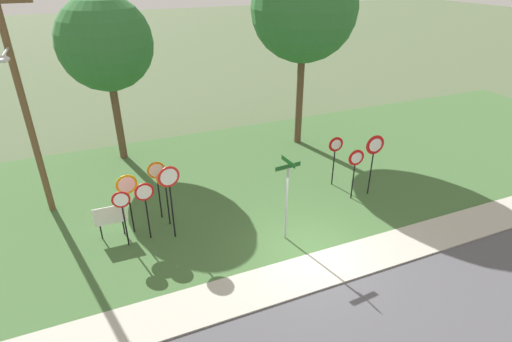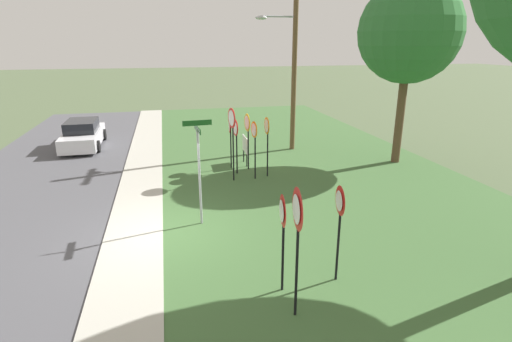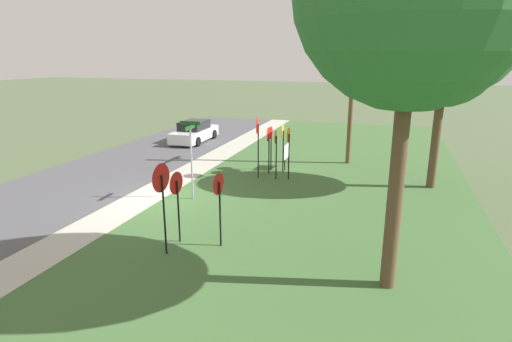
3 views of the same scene
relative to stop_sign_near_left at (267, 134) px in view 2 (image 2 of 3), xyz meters
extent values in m
plane|color=#4C5B3D|center=(4.24, -4.13, -1.77)|extent=(160.00, 160.00, 0.00)
cube|color=#ADAA9E|center=(4.24, -4.93, -1.74)|extent=(44.00, 1.60, 0.06)
cube|color=#3D6033|center=(4.24, 1.87, -1.75)|extent=(44.00, 12.00, 0.04)
cylinder|color=black|center=(0.00, 0.03, -0.67)|extent=(0.06, 0.06, 2.13)
cylinder|color=orange|center=(0.00, -0.01, 0.35)|extent=(0.66, 0.04, 0.66)
cylinder|color=white|center=(0.00, -0.03, 0.35)|extent=(0.52, 0.02, 0.52)
cylinder|color=black|center=(-1.12, -0.52, -0.70)|extent=(0.06, 0.06, 2.07)
cylinder|color=gold|center=(-1.12, -0.56, 0.28)|extent=(0.74, 0.09, 0.74)
cylinder|color=white|center=(-1.12, -0.58, 0.28)|extent=(0.57, 0.06, 0.58)
cylinder|color=black|center=(-1.41, -1.22, -0.78)|extent=(0.06, 0.06, 1.91)
cylinder|color=red|center=(-1.41, -1.26, 0.13)|extent=(0.61, 0.08, 0.61)
cylinder|color=white|center=(-1.41, -1.27, 0.13)|extent=(0.47, 0.05, 0.48)
cylinder|color=black|center=(-0.63, -1.10, -0.75)|extent=(0.06, 0.06, 1.97)
cylinder|color=red|center=(-0.63, -1.14, 0.19)|extent=(0.66, 0.10, 0.66)
cylinder|color=white|center=(-0.63, -1.16, 0.19)|extent=(0.51, 0.06, 0.52)
cylinder|color=black|center=(0.20, -1.38, -0.47)|extent=(0.06, 0.06, 2.52)
cylinder|color=red|center=(0.20, -1.42, 0.74)|extent=(0.76, 0.16, 0.76)
cylinder|color=white|center=(0.20, -1.44, 0.74)|extent=(0.59, 0.11, 0.59)
cylinder|color=black|center=(0.19, -0.52, -0.71)|extent=(0.06, 0.06, 2.04)
cylinder|color=orange|center=(0.19, -0.56, 0.26)|extent=(0.63, 0.11, 0.63)
cylinder|color=white|center=(0.19, -0.58, 0.26)|extent=(0.49, 0.07, 0.49)
cylinder|color=black|center=(7.47, -0.28, -0.73)|extent=(0.06, 0.06, 2.00)
cone|color=red|center=(7.47, -0.32, 0.21)|extent=(0.66, 0.11, 0.66)
cone|color=white|center=(7.47, -0.34, 0.21)|extent=(0.45, 0.07, 0.45)
cylinder|color=black|center=(7.58, -1.59, -0.76)|extent=(0.06, 0.06, 1.95)
cone|color=red|center=(7.58, -1.63, 0.15)|extent=(0.69, 0.09, 0.69)
cone|color=silver|center=(7.58, -1.65, 0.15)|extent=(0.47, 0.06, 0.47)
cylinder|color=black|center=(8.44, -1.57, -0.55)|extent=(0.06, 0.06, 2.36)
cone|color=red|center=(8.44, -1.61, 0.55)|extent=(0.82, 0.10, 0.82)
cone|color=white|center=(8.44, -1.63, 0.55)|extent=(0.56, 0.06, 0.56)
cylinder|color=#9EA0A8|center=(3.82, -2.99, -0.33)|extent=(0.07, 0.07, 2.80)
cylinder|color=#9EA0A8|center=(3.82, -2.99, 1.08)|extent=(0.09, 0.09, 0.03)
cube|color=#19511E|center=(3.82, -2.99, 1.14)|extent=(0.96, 0.10, 0.15)
cube|color=#19511E|center=(3.82, -2.99, 1.31)|extent=(0.09, 0.81, 0.15)
cylinder|color=brown|center=(-3.92, 2.34, 2.64)|extent=(0.24, 0.24, 8.74)
cylinder|color=#9EA0A8|center=(-3.92, 1.51, 4.56)|extent=(0.08, 1.65, 0.08)
ellipsoid|color=#B7B7BC|center=(-3.92, 0.69, 4.50)|extent=(0.40, 0.56, 0.18)
cylinder|color=black|center=(-2.23, -0.51, -1.46)|extent=(0.05, 0.05, 0.55)
cylinder|color=black|center=(-1.46, -0.52, -1.46)|extent=(0.05, 0.05, 0.55)
cube|color=white|center=(-1.85, -0.51, -0.83)|extent=(1.10, 0.04, 0.70)
cylinder|color=brown|center=(-0.70, 6.21, 0.53)|extent=(0.36, 0.36, 4.53)
sphere|color=#2D6B33|center=(-0.70, 6.21, 3.85)|extent=(4.21, 4.21, 4.21)
cube|color=silver|center=(-6.87, -8.09, -1.27)|extent=(4.48, 1.79, 0.68)
cube|color=black|center=(-6.87, -8.09, -0.65)|extent=(2.25, 1.49, 0.56)
cylinder|color=black|center=(-5.51, -7.20, -1.46)|extent=(0.60, 0.19, 0.60)
cylinder|color=black|center=(-5.47, -8.92, -1.46)|extent=(0.60, 0.19, 0.60)
cylinder|color=black|center=(-8.26, -7.26, -1.46)|extent=(0.60, 0.19, 0.60)
cylinder|color=black|center=(-8.23, -8.98, -1.46)|extent=(0.60, 0.19, 0.60)
camera|label=1|loc=(-1.71, -13.43, 7.12)|focal=28.42mm
camera|label=2|loc=(14.72, -3.81, 3.43)|focal=27.79mm
camera|label=3|loc=(18.10, 4.23, 3.78)|focal=29.20mm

